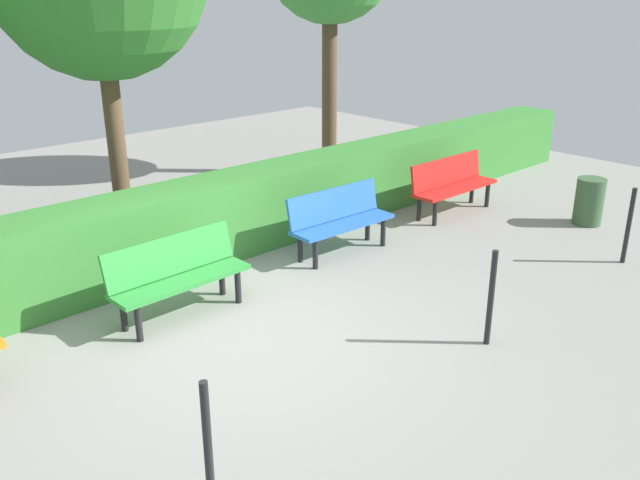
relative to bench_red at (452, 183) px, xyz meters
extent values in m
plane|color=gray|center=(4.84, 0.98, -0.48)|extent=(19.80, 19.80, 0.00)
cube|color=red|center=(0.00, 0.08, -0.07)|extent=(1.65, 0.43, 0.05)
cube|color=red|center=(0.00, -0.11, 0.17)|extent=(1.65, 0.12, 0.42)
cylinder|color=black|center=(-0.67, 0.23, -0.29)|extent=(0.07, 0.07, 0.39)
cylinder|color=black|center=(-0.68, -0.07, -0.29)|extent=(0.07, 0.07, 0.39)
cylinder|color=black|center=(0.68, 0.22, -0.29)|extent=(0.07, 0.07, 0.39)
cylinder|color=black|center=(0.67, -0.08, -0.29)|extent=(0.07, 0.07, 0.39)
cube|color=blue|center=(2.47, 0.08, -0.07)|extent=(1.54, 0.47, 0.05)
cube|color=blue|center=(2.46, -0.11, 0.17)|extent=(1.53, 0.18, 0.42)
cylinder|color=black|center=(1.86, 0.25, -0.29)|extent=(0.07, 0.07, 0.39)
cylinder|color=black|center=(1.85, -0.05, -0.29)|extent=(0.07, 0.07, 0.39)
cylinder|color=black|center=(3.08, 0.21, -0.29)|extent=(0.07, 0.07, 0.39)
cylinder|color=black|center=(3.07, -0.09, -0.29)|extent=(0.07, 0.07, 0.39)
cube|color=#2D8C38|center=(5.00, 0.19, -0.07)|extent=(1.56, 0.46, 0.05)
cube|color=#2D8C38|center=(5.00, 0.00, 0.17)|extent=(1.55, 0.18, 0.42)
cylinder|color=black|center=(4.37, 0.33, -0.29)|extent=(0.07, 0.07, 0.39)
cylinder|color=black|center=(4.38, 0.03, -0.29)|extent=(0.07, 0.07, 0.39)
cylinder|color=black|center=(5.62, 0.36, -0.29)|extent=(0.07, 0.07, 0.39)
cylinder|color=black|center=(5.63, 0.06, -0.29)|extent=(0.07, 0.07, 0.39)
cube|color=#387F33|center=(3.71, -1.03, 0.03)|extent=(15.80, 0.78, 1.03)
cylinder|color=brown|center=(-0.29, -3.07, 1.10)|extent=(0.28, 0.28, 3.17)
cylinder|color=brown|center=(4.26, -2.51, 0.88)|extent=(0.24, 0.24, 2.73)
cylinder|color=black|center=(0.03, 2.77, 0.02)|extent=(0.06, 0.06, 1.00)
cylinder|color=black|center=(3.11, 2.77, 0.02)|extent=(0.06, 0.06, 1.00)
cylinder|color=black|center=(6.40, 2.77, 0.02)|extent=(0.06, 0.06, 1.00)
cylinder|color=#385938|center=(-1.07, 1.73, -0.13)|extent=(0.42, 0.42, 0.70)
camera|label=1|loc=(8.31, 5.92, 2.85)|focal=37.35mm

